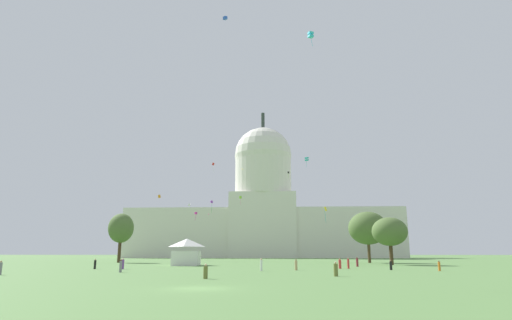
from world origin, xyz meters
TOP-DOWN VIEW (x-y plane):
  - ground_plane at (0.00, 0.00)m, footprint 800.00×800.00m
  - capitol_building at (-1.19, 171.99)m, footprint 131.10×28.60m
  - event_tent at (-12.85, 54.24)m, footprint 6.08×7.57m
  - tree_east_mid at (29.98, 59.84)m, footprint 10.85×10.85m
  - tree_west_far at (-35.08, 75.62)m, footprint 9.37×9.61m
  - tree_east_far at (28.89, 76.59)m, footprint 13.12×13.12m
  - person_black_back_center at (23.01, 33.91)m, footprint 0.52×0.52m
  - person_grey_mid_left at (-27.34, 17.56)m, footprint 0.55×0.55m
  - person_red_front_left at (17.48, 39.17)m, footprint 0.49×0.49m
  - person_orange_mid_center at (29.13, 30.98)m, footprint 0.45×0.45m
  - person_maroon_front_center at (20.71, 48.81)m, footprint 0.58×0.58m
  - person_tan_back_left at (8.59, 32.26)m, footprint 0.48×0.48m
  - person_grey_edge_west at (-15.25, 24.44)m, footprint 0.47×0.47m
  - person_red_near_tent at (16.03, 38.69)m, footprint 0.59×0.59m
  - person_purple_aisle_center at (-18.79, 34.66)m, footprint 0.54×0.54m
  - person_white_mid_right at (3.47, 29.53)m, footprint 0.46×0.46m
  - person_black_back_right at (-23.51, 35.19)m, footprint 0.50×0.50m
  - person_olive_edge_east at (-1.48, 11.34)m, footprint 0.62×0.62m
  - person_olive_deep_crowd at (12.36, 16.40)m, footprint 0.49×0.49m
  - kite_black_high at (10.64, 140.42)m, footprint 0.91×0.92m
  - kite_pink_mid at (-23.91, 146.43)m, footprint 0.50×0.63m
  - kite_white_mid at (-33.51, 151.02)m, footprint 1.02×0.98m
  - kite_violet_mid at (-17.88, 116.25)m, footprint 1.07×1.04m
  - kite_yellow_low at (20.25, 93.55)m, footprint 0.86×0.53m
  - kite_orange_mid at (-31.65, 97.32)m, footprint 0.93×0.36m
  - kite_blue_high at (-4.38, 44.07)m, footprint 0.98×0.99m
  - kite_turquoise_high at (16.48, 112.90)m, footprint 1.52×1.52m
  - kite_gold_mid at (-8.03, 129.97)m, footprint 1.23×0.94m
  - kite_magenta_low at (-18.14, 89.27)m, footprint 0.89×0.89m
  - kite_lime_mid at (-9.72, 141.17)m, footprint 1.17×1.17m
  - kite_red_mid at (-11.27, 76.55)m, footprint 0.73×0.46m
  - kite_cyan_high_b at (13.91, 54.81)m, footprint 1.45×1.48m

SIDE VIEW (x-z plane):
  - ground_plane at x=0.00m, z-range 0.00..0.00m
  - person_olive_edge_east at x=-1.48m, z-range -0.08..1.41m
  - person_orange_mid_center at x=29.13m, z-range -0.06..1.40m
  - person_black_back_center at x=23.01m, z-range -0.07..1.44m
  - person_olive_deep_crowd at x=12.36m, z-range -0.08..1.53m
  - person_tan_back_left at x=8.59m, z-range -0.07..1.55m
  - person_black_back_right at x=-23.51m, z-range -0.06..1.54m
  - person_grey_mid_left at x=-27.34m, z-range -0.07..1.57m
  - person_red_near_tent at x=16.03m, z-range -0.08..1.58m
  - person_purple_aisle_center at x=-18.79m, z-range -0.08..1.64m
  - person_grey_edge_west at x=-15.25m, z-range -0.06..1.66m
  - person_maroon_front_center at x=20.71m, z-range -0.08..1.70m
  - person_red_front_left at x=17.48m, z-range -0.06..1.69m
  - person_white_mid_right at x=3.47m, z-range -0.05..1.75m
  - event_tent at x=-12.85m, z-range -0.04..5.33m
  - tree_east_mid at x=29.98m, z-range 1.93..11.98m
  - tree_east_far at x=28.89m, z-range 2.23..15.08m
  - tree_west_far at x=-35.08m, z-range 2.44..15.04m
  - kite_magenta_low at x=-18.14m, z-range 12.62..15.00m
  - kite_yellow_low at x=20.25m, z-range 12.25..17.12m
  - kite_pink_mid at x=-23.91m, z-range 18.19..19.11m
  - kite_orange_mid at x=-31.65m, z-range 19.44..20.53m
  - kite_violet_mid at x=-17.88m, z-range 18.13..22.47m
  - capitol_building at x=-1.19m, z-range -14.48..58.45m
  - kite_white_mid at x=-33.51m, z-range 22.85..23.85m
  - kite_lime_mid at x=-9.72m, z-range 23.41..26.99m
  - kite_red_mid at x=-11.27m, z-range 23.77..26.91m
  - kite_gold_mid at x=-8.03m, z-range 34.44..34.81m
  - kite_turquoise_high at x=16.48m, z-range 33.21..36.91m
  - kite_black_high at x=10.64m, z-range 34.10..36.92m
  - kite_blue_high at x=-4.38m, z-range 49.10..49.89m
  - kite_cyan_high_b at x=13.91m, z-range 49.41..53.00m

